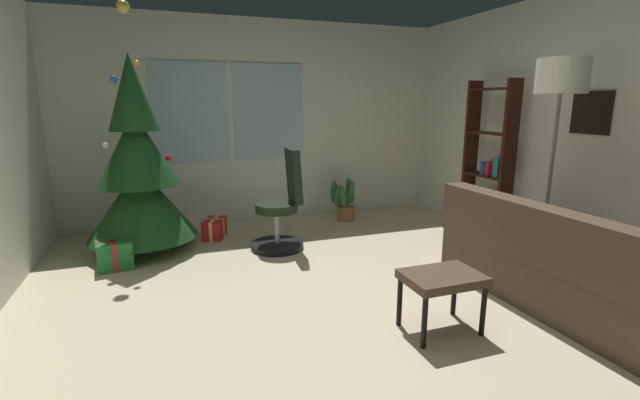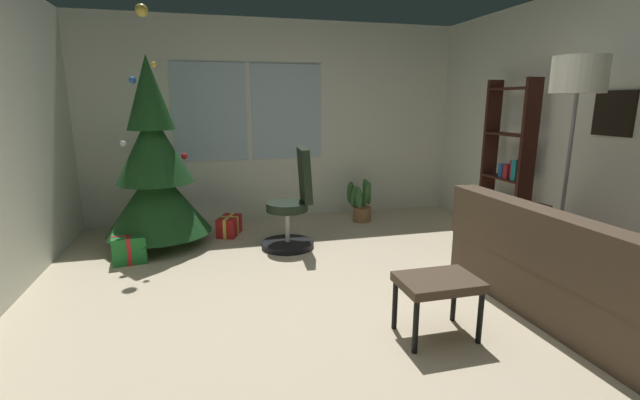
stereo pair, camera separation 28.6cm
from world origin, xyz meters
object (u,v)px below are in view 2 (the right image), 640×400
at_px(couch, 600,278).
at_px(footstool, 438,286).
at_px(gift_box_green, 130,249).
at_px(bookshelf, 506,175).
at_px(floor_lamp, 578,89).
at_px(office_chair, 293,210).
at_px(potted_plant, 361,202).
at_px(gift_box_red, 229,226).
at_px(holiday_tree, 155,172).

xyz_separation_m(couch, footstool, (-1.31, 0.01, 0.08)).
height_order(gift_box_green, bookshelf, bookshelf).
relative_size(bookshelf, floor_lamp, 0.94).
relative_size(footstool, office_chair, 0.48).
bearing_deg(couch, gift_box_green, 150.40).
bearing_deg(couch, floor_lamp, 79.64).
bearing_deg(bookshelf, potted_plant, 134.03).
height_order(office_chair, bookshelf, bookshelf).
height_order(footstool, office_chair, office_chair).
xyz_separation_m(gift_box_red, potted_plant, (1.70, 0.22, 0.14)).
bearing_deg(office_chair, bookshelf, -10.23).
xyz_separation_m(holiday_tree, potted_plant, (2.44, 0.46, -0.57)).
distance_m(office_chair, floor_lamp, 2.77).
height_order(holiday_tree, gift_box_green, holiday_tree).
height_order(holiday_tree, potted_plant, holiday_tree).
xyz_separation_m(couch, holiday_tree, (-3.26, 2.40, 0.55)).
height_order(footstool, gift_box_green, footstool).
height_order(couch, potted_plant, couch).
bearing_deg(couch, office_chair, 132.88).
bearing_deg(footstool, potted_plant, 80.19).
distance_m(couch, footstool, 1.32).
relative_size(footstool, bookshelf, 0.29).
bearing_deg(bookshelf, footstool, -136.53).
distance_m(holiday_tree, potted_plant, 2.55).
bearing_deg(floor_lamp, holiday_tree, 150.71).
distance_m(office_chair, bookshelf, 2.33).
xyz_separation_m(footstool, potted_plant, (0.49, 2.85, -0.10)).
bearing_deg(holiday_tree, gift_box_red, 18.50).
bearing_deg(gift_box_green, gift_box_red, 33.58).
bearing_deg(footstool, gift_box_green, 137.90).
distance_m(footstool, holiday_tree, 3.12).
distance_m(couch, gift_box_green, 4.04).
relative_size(gift_box_green, office_chair, 0.32).
bearing_deg(gift_box_red, holiday_tree, -161.50).
relative_size(office_chair, potted_plant, 1.89).
height_order(gift_box_red, floor_lamp, floor_lamp).
distance_m(holiday_tree, bookshelf, 3.73).
xyz_separation_m(bookshelf, potted_plant, (-1.20, 1.24, -0.51)).
height_order(couch, bookshelf, bookshelf).
relative_size(footstool, gift_box_green, 1.52).
height_order(office_chair, potted_plant, office_chair).
relative_size(holiday_tree, floor_lamp, 1.31).
bearing_deg(office_chair, gift_box_green, -178.85).
bearing_deg(office_chair, potted_plant, 38.22).
bearing_deg(gift_box_red, potted_plant, 7.20).
bearing_deg(gift_box_green, office_chair, 1.15).
relative_size(couch, footstool, 3.68).
height_order(footstool, holiday_tree, holiday_tree).
xyz_separation_m(footstool, gift_box_green, (-2.20, 1.98, -0.22)).
xyz_separation_m(gift_box_red, office_chair, (0.64, -0.62, 0.30)).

